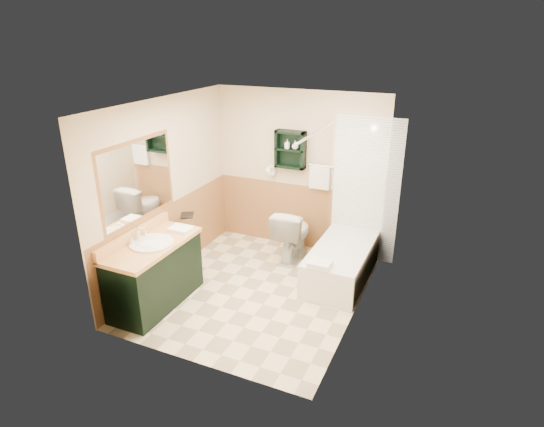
{
  "coord_description": "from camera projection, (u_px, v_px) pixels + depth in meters",
  "views": [
    {
      "loc": [
        2.27,
        -4.6,
        3.17
      ],
      "look_at": [
        0.14,
        0.2,
        1.04
      ],
      "focal_mm": 30.0,
      "sensor_mm": 36.0,
      "label": 1
    }
  ],
  "objects": [
    {
      "name": "tub_towel",
      "position": [
        320.0,
        264.0,
        5.54
      ],
      "size": [
        0.27,
        0.22,
        0.07
      ],
      "primitive_type": "cube",
      "color": "white",
      "rests_on": "bathtub"
    },
    {
      "name": "counter_towel",
      "position": [
        181.0,
        229.0,
        5.72
      ],
      "size": [
        0.28,
        0.22,
        0.04
      ],
      "primitive_type": "cube",
      "color": "white",
      "rests_on": "vanity"
    },
    {
      "name": "floor",
      "position": [
        256.0,
        290.0,
        5.94
      ],
      "size": [
        3.0,
        3.0,
        0.0
      ],
      "primitive_type": "plane",
      "color": "beige",
      "rests_on": "ground"
    },
    {
      "name": "bathtub",
      "position": [
        342.0,
        262.0,
        6.15
      ],
      "size": [
        0.71,
        1.5,
        0.47
      ],
      "primitive_type": "cube",
      "color": "silver",
      "rests_on": "ground"
    },
    {
      "name": "toilet",
      "position": [
        293.0,
        234.0,
        6.65
      ],
      "size": [
        0.47,
        0.81,
        0.78
      ],
      "primitive_type": "imported",
      "rotation": [
        0.0,
        0.0,
        3.18
      ],
      "color": "silver",
      "rests_on": "ground"
    },
    {
      "name": "towel_bar",
      "position": [
        320.0,
        166.0,
        6.53
      ],
      "size": [
        0.4,
        0.06,
        0.4
      ],
      "primitive_type": null,
      "color": "white",
      "rests_on": "back_wall"
    },
    {
      "name": "wainscot_back",
      "position": [
        297.0,
        216.0,
        7.01
      ],
      "size": [
        2.58,
        2.58,
        1.0
      ],
      "primitive_type": null,
      "color": "#B07347",
      "rests_on": "back_wall"
    },
    {
      "name": "hair_dryer",
      "position": [
        272.0,
        170.0,
        6.85
      ],
      "size": [
        0.1,
        0.24,
        0.18
      ],
      "primitive_type": null,
      "color": "white",
      "rests_on": "back_wall"
    },
    {
      "name": "back_wall",
      "position": [
        299.0,
        171.0,
        6.78
      ],
      "size": [
        2.6,
        0.04,
        2.4
      ],
      "primitive_type": "cube",
      "color": "#F4E8BF",
      "rests_on": "ground"
    },
    {
      "name": "shower_curtain",
      "position": [
        320.0,
        191.0,
        6.09
      ],
      "size": [
        1.05,
        1.05,
        1.7
      ],
      "primitive_type": null,
      "color": "beige",
      "rests_on": "curtain_rod"
    },
    {
      "name": "ceiling",
      "position": [
        253.0,
        102.0,
        5.03
      ],
      "size": [
        2.6,
        3.0,
        0.04
      ],
      "primitive_type": "cube",
      "color": "white",
      "rests_on": "back_wall"
    },
    {
      "name": "mirror_frame",
      "position": [
        138.0,
        181.0,
        5.39
      ],
      "size": [
        1.3,
        1.3,
        1.0
      ],
      "primitive_type": null,
      "color": "brown",
      "rests_on": "left_wall"
    },
    {
      "name": "mirror_glass",
      "position": [
        138.0,
        181.0,
        5.39
      ],
      "size": [
        1.2,
        1.2,
        0.9
      ],
      "primitive_type": null,
      "color": "white",
      "rests_on": "left_wall"
    },
    {
      "name": "wall_shelf",
      "position": [
        290.0,
        150.0,
        6.58
      ],
      "size": [
        0.45,
        0.15,
        0.55
      ],
      "primitive_type": "cube",
      "color": "black",
      "rests_on": "back_wall"
    },
    {
      "name": "tile_back",
      "position": [
        366.0,
        191.0,
        6.41
      ],
      "size": [
        0.95,
        0.95,
        2.1
      ],
      "primitive_type": null,
      "color": "white",
      "rests_on": "back_wall"
    },
    {
      "name": "right_wall",
      "position": [
        362.0,
        222.0,
        4.99
      ],
      "size": [
        0.04,
        3.0,
        2.4
      ],
      "primitive_type": "cube",
      "color": "#F4E8BF",
      "rests_on": "ground"
    },
    {
      "name": "vanity_book",
      "position": [
        180.0,
        209.0,
        6.1
      ],
      "size": [
        0.16,
        0.1,
        0.23
      ],
      "primitive_type": "imported",
      "rotation": [
        0.0,
        0.0,
        0.5
      ],
      "color": "black",
      "rests_on": "vanity"
    },
    {
      "name": "vanity",
      "position": [
        155.0,
        274.0,
        5.52
      ],
      "size": [
        0.59,
        1.29,
        0.82
      ],
      "primitive_type": "cube",
      "color": "black",
      "rests_on": "ground"
    },
    {
      "name": "left_wall",
      "position": [
        164.0,
        190.0,
        5.98
      ],
      "size": [
        0.04,
        3.0,
        2.4
      ],
      "primitive_type": "cube",
      "color": "#F4E8BF",
      "rests_on": "ground"
    },
    {
      "name": "tile_accent",
      "position": [
        377.0,
        145.0,
        5.38
      ],
      "size": [
        1.5,
        1.5,
        0.1
      ],
      "primitive_type": null,
      "color": "#154C28",
      "rests_on": "right_wall"
    },
    {
      "name": "curtain_rod",
      "position": [
        318.0,
        131.0,
        5.62
      ],
      "size": [
        0.03,
        1.6,
        0.03
      ],
      "primitive_type": "cylinder",
      "rotation": [
        1.57,
        0.0,
        0.0
      ],
      "color": "silver",
      "rests_on": "back_wall"
    },
    {
      "name": "wainscot_left",
      "position": [
        171.0,
        239.0,
        6.24
      ],
      "size": [
        2.98,
        2.98,
        1.0
      ],
      "primitive_type": null,
      "color": "#B07347",
      "rests_on": "left_wall"
    },
    {
      "name": "tile_right",
      "position": [
        372.0,
        211.0,
        5.7
      ],
      "size": [
        1.5,
        1.5,
        2.1
      ],
      "primitive_type": null,
      "color": "white",
      "rests_on": "right_wall"
    },
    {
      "name": "soap_bottle_b",
      "position": [
        295.0,
        146.0,
        6.53
      ],
      "size": [
        0.13,
        0.15,
        0.1
      ],
      "primitive_type": "imported",
      "rotation": [
        0.0,
        0.0,
        0.37
      ],
      "color": "silver",
      "rests_on": "wall_shelf"
    },
    {
      "name": "soap_bottle_a",
      "position": [
        287.0,
        146.0,
        6.58
      ],
      "size": [
        0.06,
        0.13,
        0.06
      ],
      "primitive_type": "imported",
      "rotation": [
        0.0,
        0.0,
        -0.0
      ],
      "color": "silver",
      "rests_on": "wall_shelf"
    }
  ]
}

